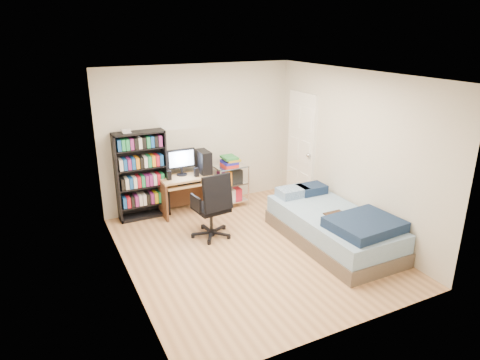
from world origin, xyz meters
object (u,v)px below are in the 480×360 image
office_chair (213,217)px  bed (334,227)px  computer_desk (190,178)px  media_shelf (141,174)px

office_chair → bed: office_chair is taller
bed → computer_desk: bearing=125.4°
media_shelf → office_chair: 1.49m
media_shelf → bed: 3.22m
office_chair → bed: bearing=-39.2°
media_shelf → computer_desk: 0.84m
bed → media_shelf: bearing=136.2°
media_shelf → bed: size_ratio=0.72×
computer_desk → office_chair: bearing=-92.7°
office_chair → bed: size_ratio=0.49×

